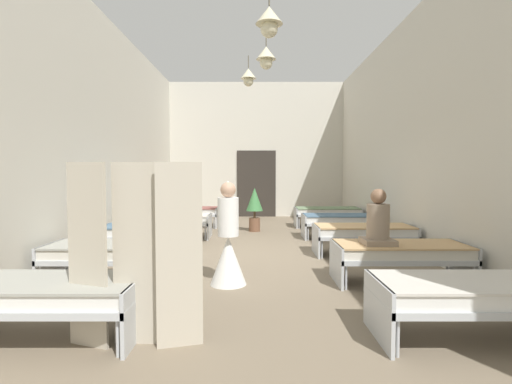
% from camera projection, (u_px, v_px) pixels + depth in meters
% --- Properties ---
extents(ground_plane, '(6.87, 13.59, 0.10)m').
position_uv_depth(ground_plane, '(256.00, 257.00, 7.47)').
color(ground_plane, '#7A6B56').
extents(room_shell, '(6.67, 13.19, 4.86)m').
position_uv_depth(room_shell, '(256.00, 136.00, 8.71)').
color(room_shell, beige).
rests_on(room_shell, ground).
extents(bed_left_row_0, '(1.90, 0.84, 0.57)m').
position_uv_depth(bed_left_row_0, '(39.00, 294.00, 3.65)').
color(bed_left_row_0, '#B7BCC1').
rests_on(bed_left_row_0, ground).
extents(bed_right_row_0, '(1.90, 0.84, 0.57)m').
position_uv_depth(bed_right_row_0, '(474.00, 294.00, 3.65)').
color(bed_right_row_0, '#B7BCC1').
rests_on(bed_right_row_0, ground).
extents(bed_left_row_1, '(1.90, 0.84, 0.57)m').
position_uv_depth(bed_left_row_1, '(113.00, 253.00, 5.54)').
color(bed_left_row_1, '#B7BCC1').
rests_on(bed_left_row_1, ground).
extents(bed_right_row_1, '(1.90, 0.84, 0.57)m').
position_uv_depth(bed_right_row_1, '(399.00, 253.00, 5.55)').
color(bed_right_row_1, '#B7BCC1').
rests_on(bed_right_row_1, ground).
extents(bed_left_row_2, '(1.90, 0.84, 0.57)m').
position_uv_depth(bed_left_row_2, '(149.00, 232.00, 7.44)').
color(bed_left_row_2, '#B7BCC1').
rests_on(bed_left_row_2, ground).
extents(bed_right_row_2, '(1.90, 0.84, 0.57)m').
position_uv_depth(bed_right_row_2, '(363.00, 232.00, 7.45)').
color(bed_right_row_2, '#B7BCC1').
rests_on(bed_right_row_2, ground).
extents(bed_left_row_3, '(1.90, 0.84, 0.57)m').
position_uv_depth(bed_left_row_3, '(171.00, 220.00, 9.34)').
color(bed_left_row_3, '#B7BCC1').
rests_on(bed_left_row_3, ground).
extents(bed_right_row_3, '(1.90, 0.84, 0.57)m').
position_uv_depth(bed_right_row_3, '(341.00, 220.00, 9.35)').
color(bed_right_row_3, '#B7BCC1').
rests_on(bed_right_row_3, ground).
extents(bed_left_row_4, '(1.90, 0.84, 0.57)m').
position_uv_depth(bed_left_row_4, '(185.00, 212.00, 11.24)').
color(bed_left_row_4, '#B7BCC1').
rests_on(bed_left_row_4, ground).
extents(bed_right_row_4, '(1.90, 0.84, 0.57)m').
position_uv_depth(bed_right_row_4, '(326.00, 212.00, 11.24)').
color(bed_right_row_4, '#B7BCC1').
rests_on(bed_right_row_4, ground).
extents(nurse_near_aisle, '(0.52, 0.52, 1.49)m').
position_uv_depth(nurse_near_aisle, '(228.00, 248.00, 5.45)').
color(nurse_near_aisle, white).
rests_on(nurse_near_aisle, ground).
extents(patient_seated_primary, '(0.44, 0.44, 0.80)m').
position_uv_depth(patient_seated_primary, '(377.00, 224.00, 5.47)').
color(patient_seated_primary, gray).
rests_on(patient_seated_primary, bed_right_row_1).
extents(potted_plant, '(0.45, 0.45, 1.19)m').
position_uv_depth(potted_plant, '(254.00, 204.00, 10.38)').
color(potted_plant, brown).
rests_on(potted_plant, ground).
extents(privacy_screen, '(1.25, 0.17, 1.70)m').
position_uv_depth(privacy_screen, '(133.00, 255.00, 3.50)').
color(privacy_screen, '#BCB29E').
rests_on(privacy_screen, ground).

